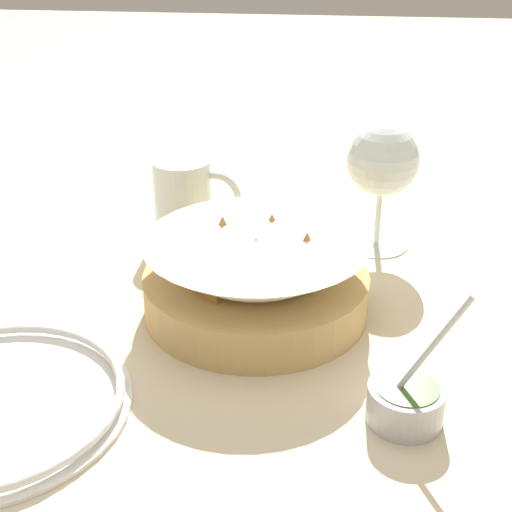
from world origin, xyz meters
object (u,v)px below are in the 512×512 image
(beer_mug, at_px, (185,200))
(food_basket, at_px, (256,279))
(sauce_cup, at_px, (406,401))
(wine_glass, at_px, (383,165))

(beer_mug, bearing_deg, food_basket, -57.99)
(sauce_cup, bearing_deg, wine_glass, 92.09)
(sauce_cup, distance_m, beer_mug, 0.43)
(food_basket, bearing_deg, sauce_cup, -48.31)
(beer_mug, bearing_deg, sauce_cup, -53.10)
(food_basket, bearing_deg, beer_mug, 122.01)
(sauce_cup, bearing_deg, beer_mug, 126.90)
(sauce_cup, relative_size, wine_glass, 0.80)
(sauce_cup, xyz_separation_m, beer_mug, (-0.26, 0.34, 0.03))
(sauce_cup, relative_size, beer_mug, 1.10)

